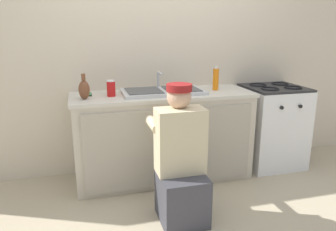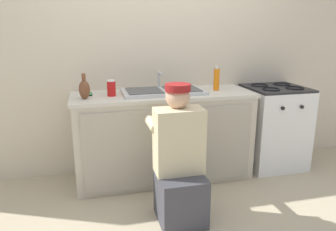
{
  "view_description": "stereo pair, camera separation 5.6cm",
  "coord_description": "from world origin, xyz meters",
  "views": [
    {
      "loc": [
        -0.78,
        -2.78,
        1.53
      ],
      "look_at": [
        0.0,
        0.1,
        0.71
      ],
      "focal_mm": 35.0,
      "sensor_mm": 36.0,
      "label": 1
    },
    {
      "loc": [
        -0.72,
        -2.79,
        1.53
      ],
      "look_at": [
        0.0,
        0.1,
        0.71
      ],
      "focal_mm": 35.0,
      "sensor_mm": 36.0,
      "label": 2
    }
  ],
  "objects": [
    {
      "name": "ground_plane",
      "position": [
        0.0,
        0.0,
        0.0
      ],
      "size": [
        12.0,
        12.0,
        0.0
      ],
      "primitive_type": "plane",
      "color": "tan"
    },
    {
      "name": "back_wall",
      "position": [
        0.0,
        0.65,
        1.25
      ],
      "size": [
        6.0,
        0.1,
        2.5
      ],
      "primitive_type": "cube",
      "color": "beige",
      "rests_on": "ground_plane"
    },
    {
      "name": "counter_cabinet",
      "position": [
        0.0,
        0.29,
        0.43
      ],
      "size": [
        1.75,
        0.62,
        0.86
      ],
      "color": "beige",
      "rests_on": "ground_plane"
    },
    {
      "name": "countertop",
      "position": [
        0.0,
        0.3,
        0.87
      ],
      "size": [
        1.79,
        0.62,
        0.03
      ],
      "primitive_type": "cube",
      "color": "beige",
      "rests_on": "counter_cabinet"
    },
    {
      "name": "sink_double_basin",
      "position": [
        0.0,
        0.3,
        0.91
      ],
      "size": [
        0.8,
        0.44,
        0.19
      ],
      "color": "silver",
      "rests_on": "countertop"
    },
    {
      "name": "stove_range",
      "position": [
        1.26,
        0.3,
        0.45
      ],
      "size": [
        0.62,
        0.62,
        0.91
      ],
      "color": "white",
      "rests_on": "ground_plane"
    },
    {
      "name": "plumber_person",
      "position": [
        -0.05,
        -0.49,
        0.46
      ],
      "size": [
        0.42,
        0.61,
        1.1
      ],
      "color": "#3F3F47",
      "rests_on": "ground_plane"
    },
    {
      "name": "vase_decorative",
      "position": [
        -0.75,
        0.21,
        0.98
      ],
      "size": [
        0.1,
        0.1,
        0.23
      ],
      "color": "brown",
      "rests_on": "countertop"
    },
    {
      "name": "soap_bottle_orange",
      "position": [
        0.56,
        0.31,
        1.0
      ],
      "size": [
        0.06,
        0.06,
        0.25
      ],
      "color": "orange",
      "rests_on": "countertop"
    },
    {
      "name": "soda_cup_red",
      "position": [
        -0.51,
        0.28,
        0.97
      ],
      "size": [
        0.08,
        0.08,
        0.15
      ],
      "color": "red",
      "rests_on": "countertop"
    },
    {
      "name": "cell_phone",
      "position": [
        -0.72,
        0.39,
        0.9
      ],
      "size": [
        0.07,
        0.14,
        0.01
      ],
      "color": "black",
      "rests_on": "countertop"
    },
    {
      "name": "condiment_jar",
      "position": [
        -0.49,
        0.38,
        0.95
      ],
      "size": [
        0.07,
        0.07,
        0.13
      ],
      "color": "#DBB760",
      "rests_on": "countertop"
    }
  ]
}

